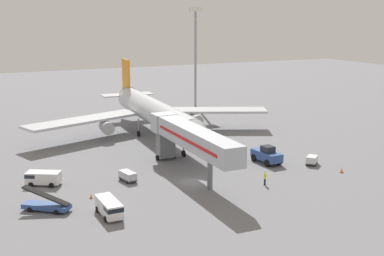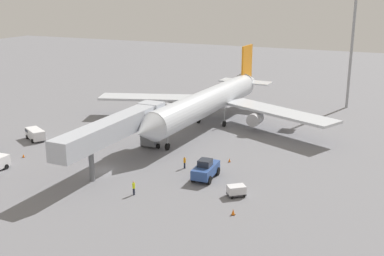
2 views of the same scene
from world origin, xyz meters
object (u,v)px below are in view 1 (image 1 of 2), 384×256
Objects in this scene: pushback_tug at (267,155)px; ground_crew_worker_foreground at (235,157)px; safety_cone_bravo at (342,170)px; jet_bridge at (189,137)px; service_van_rear_left at (43,177)px; safety_cone_charlie at (246,150)px; service_van_rear_right at (109,207)px; baggage_cart_far_center at (312,160)px; apron_light_mast at (196,38)px; safety_cone_alpha at (91,196)px; baggage_cart_far_left at (128,176)px; ground_crew_worker_midground at (265,178)px; airplane_at_gate at (153,111)px; belt_loader_truck at (46,205)px.

pushback_tug is 3.13× the size of ground_crew_worker_foreground.
safety_cone_bravo is at bearing -44.69° from ground_crew_worker_foreground.
safety_cone_bravo is (20.24, -8.60, -5.11)m from jet_bridge.
service_van_rear_left is 2.79× the size of ground_crew_worker_foreground.
service_van_rear_right is at bearing -148.71° from safety_cone_charlie.
baggage_cart_far_center is (18.86, -3.62, -4.70)m from jet_bridge.
safety_cone_alpha is at bearing -127.15° from apron_light_mast.
baggage_cart_far_left is 5.25× the size of safety_cone_charlie.
jet_bridge is at bearing -152.00° from safety_cone_charlie.
airplane_at_gate is at bearing 95.69° from ground_crew_worker_midground.
airplane_at_gate is 24.59m from jet_bridge.
belt_loader_truck is (-20.54, -5.18, -4.73)m from jet_bridge.
safety_cone_alpha is at bearing -167.30° from jet_bridge.
ground_crew_worker_midground is (27.80, -3.21, 0.22)m from belt_loader_truck.
pushback_tug is 21.91m from baggage_cart_far_left.
belt_loader_truck is 0.23× the size of apron_light_mast.
pushback_tug reaches higher than ground_crew_worker_foreground.
airplane_at_gate is 1.97× the size of jet_bridge.
pushback_tug is at bearing -103.50° from apron_light_mast.
ground_crew_worker_foreground is 15.72m from safety_cone_bravo.
jet_bridge is at bearing -6.97° from baggage_cart_far_left.
ground_crew_worker_foreground is 52.01m from apron_light_mast.
ground_crew_worker_foreground is 3.02× the size of safety_cone_charlie.
apron_light_mast is at bearing 75.19° from safety_cone_charlie.
apron_light_mast is (25.04, 49.33, 11.34)m from jet_bridge.
pushback_tug is 7.58× the size of safety_cone_bravo.
jet_bridge is at bearing -12.62° from service_van_rear_left.
safety_cone_charlie is (4.89, 4.97, -0.63)m from ground_crew_worker_foreground.
apron_light_mast reaches higher than ground_crew_worker_midground.
apron_light_mast is (6.18, 52.95, 16.04)m from baggage_cart_far_center.
service_van_rear_left reaches higher than ground_crew_worker_foreground.
service_van_rear_right is at bearing -177.95° from safety_cone_bravo.
service_van_rear_right reaches higher than ground_crew_worker_foreground.
jet_bridge is at bearing 12.70° from safety_cone_alpha.
airplane_at_gate is at bearing 103.07° from ground_crew_worker_foreground.
ground_crew_worker_midground is 3.21× the size of safety_cone_alpha.
safety_cone_alpha is 0.98× the size of safety_cone_charlie.
baggage_cart_far_center is 33.74m from safety_cone_alpha.
airplane_at_gate is 84.17× the size of safety_cone_alpha.
service_van_rear_right reaches higher than safety_cone_charlie.
belt_loader_truck is 9.64× the size of safety_cone_alpha.
service_van_rear_right is 26.53m from ground_crew_worker_foreground.
airplane_at_gate is 27.38× the size of ground_crew_worker_foreground.
safety_cone_bravo is at bearing -63.71° from airplane_at_gate.
airplane_at_gate reaches higher than service_van_rear_left.
baggage_cart_far_center is at bearing 10.58° from service_van_rear_right.
baggage_cart_far_left is (-12.67, -23.19, -3.92)m from airplane_at_gate.
ground_crew_worker_midground is at bearing -157.65° from baggage_cart_far_center.
ground_crew_worker_foreground is (5.06, -21.80, -3.75)m from airplane_at_gate.
safety_cone_alpha is at bearing 17.83° from belt_loader_truck.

